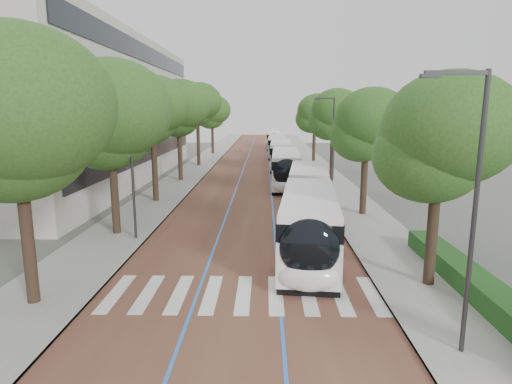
% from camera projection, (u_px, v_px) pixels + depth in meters
% --- Properties ---
extents(ground, '(160.00, 160.00, 0.00)m').
position_uv_depth(ground, '(237.00, 306.00, 15.66)').
color(ground, '#51544C').
rests_on(ground, ground).
extents(road, '(11.00, 140.00, 0.02)m').
position_uv_depth(road, '(257.00, 166.00, 54.93)').
color(road, brown).
rests_on(road, ground).
extents(sidewalk_left, '(4.00, 140.00, 0.12)m').
position_uv_depth(sidewalk_left, '(199.00, 165.00, 55.07)').
color(sidewalk_left, '#9C9B94').
rests_on(sidewalk_left, ground).
extents(sidewalk_right, '(4.00, 140.00, 0.12)m').
position_uv_depth(sidewalk_right, '(315.00, 166.00, 54.77)').
color(sidewalk_right, '#9C9B94').
rests_on(sidewalk_right, ground).
extents(kerb_left, '(0.20, 140.00, 0.14)m').
position_uv_depth(kerb_left, '(214.00, 165.00, 55.03)').
color(kerb_left, gray).
rests_on(kerb_left, ground).
extents(kerb_right, '(0.20, 140.00, 0.14)m').
position_uv_depth(kerb_right, '(301.00, 166.00, 54.81)').
color(kerb_right, gray).
rests_on(kerb_right, ground).
extents(zebra_crossing, '(10.55, 3.60, 0.01)m').
position_uv_depth(zebra_crossing, '(244.00, 294.00, 16.63)').
color(zebra_crossing, silver).
rests_on(zebra_crossing, ground).
extents(lane_line_left, '(0.12, 126.00, 0.01)m').
position_uv_depth(lane_line_left, '(245.00, 166.00, 54.96)').
color(lane_line_left, blue).
rests_on(lane_line_left, road).
extents(lane_line_right, '(0.12, 126.00, 0.01)m').
position_uv_depth(lane_line_right, '(269.00, 166.00, 54.89)').
color(lane_line_right, blue).
rests_on(lane_line_right, road).
extents(office_building, '(18.11, 40.00, 14.00)m').
position_uv_depth(office_building, '(58.00, 111.00, 42.23)').
color(office_building, '#A9A59D').
rests_on(office_building, ground).
extents(hedge, '(1.20, 14.00, 0.80)m').
position_uv_depth(hedge, '(489.00, 295.00, 15.37)').
color(hedge, '#194417').
rests_on(hedge, sidewalk_right).
extents(streetlight_near, '(1.82, 0.20, 8.00)m').
position_uv_depth(streetlight_near, '(470.00, 194.00, 11.67)').
color(streetlight_near, '#2F2F32').
rests_on(streetlight_near, sidewalk_right).
extents(streetlight_far, '(1.82, 0.20, 8.00)m').
position_uv_depth(streetlight_far, '(331.00, 137.00, 36.21)').
color(streetlight_far, '#2F2F32').
rests_on(streetlight_far, sidewalk_right).
extents(lamp_post_left, '(0.14, 0.14, 8.00)m').
position_uv_depth(lamp_post_left, '(132.00, 166.00, 22.86)').
color(lamp_post_left, '#2F2F32').
rests_on(lamp_post_left, sidewalk_left).
extents(trees_left, '(6.35, 60.90, 9.90)m').
position_uv_depth(trees_left, '(165.00, 113.00, 36.30)').
color(trees_left, black).
rests_on(trees_left, ground).
extents(trees_right, '(5.36, 47.23, 8.67)m').
position_uv_depth(trees_right, '(342.00, 121.00, 37.02)').
color(trees_right, black).
rests_on(trees_right, ground).
extents(lead_bus, '(4.26, 18.55, 3.20)m').
position_uv_depth(lead_bus, '(309.00, 208.00, 24.21)').
color(lead_bus, black).
rests_on(lead_bus, ground).
extents(bus_queued_0, '(2.89, 12.47, 3.20)m').
position_uv_depth(bus_queued_0, '(286.00, 168.00, 40.57)').
color(bus_queued_0, white).
rests_on(bus_queued_0, ground).
extents(bus_queued_1, '(2.95, 12.48, 3.20)m').
position_uv_depth(bus_queued_1, '(281.00, 155.00, 52.81)').
color(bus_queued_1, white).
rests_on(bus_queued_1, ground).
extents(bus_queued_2, '(2.87, 12.46, 3.20)m').
position_uv_depth(bus_queued_2, '(277.00, 146.00, 65.48)').
color(bus_queued_2, white).
rests_on(bus_queued_2, ground).
extents(bus_queued_3, '(2.59, 12.41, 3.20)m').
position_uv_depth(bus_queued_3, '(273.00, 140.00, 79.50)').
color(bus_queued_3, white).
rests_on(bus_queued_3, ground).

